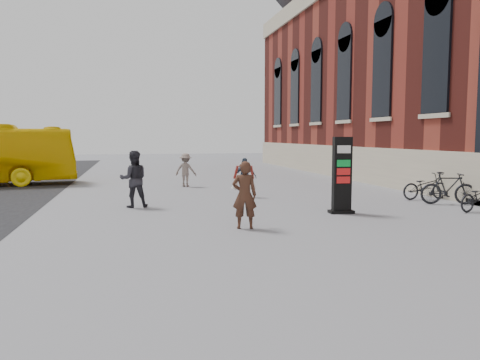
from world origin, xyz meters
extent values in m
plane|color=#9E9EA3|center=(0.00, 0.00, 0.00)|extent=(100.00, 100.00, 0.00)
cube|color=beige|center=(9.44, 6.00, 0.90)|extent=(0.18, 44.00, 1.80)
cube|color=black|center=(4.18, 0.99, 1.17)|extent=(0.58, 0.28, 2.34)
cube|color=black|center=(4.18, 0.99, 0.05)|extent=(0.78, 0.43, 0.09)
cube|color=white|center=(4.18, 0.99, 1.97)|extent=(0.44, 0.29, 0.23)
cube|color=#077528|center=(4.18, 0.99, 1.55)|extent=(0.44, 0.29, 0.21)
cube|color=#A81313|center=(4.18, 0.99, 1.29)|extent=(0.44, 0.29, 0.21)
cube|color=#A81313|center=(4.18, 0.99, 1.04)|extent=(0.44, 0.29, 0.21)
imported|color=#44281C|center=(0.72, -0.67, 0.87)|extent=(0.70, 0.53, 1.74)
cylinder|color=white|center=(0.72, -0.67, 1.66)|extent=(0.24, 0.24, 0.06)
cone|color=white|center=(0.97, -0.46, 1.18)|extent=(0.27, 0.25, 0.42)
cylinder|color=maroon|center=(0.97, -0.46, 1.44)|extent=(0.15, 0.13, 0.36)
cone|color=white|center=(0.56, -0.38, 1.18)|extent=(0.25, 0.27, 0.42)
cylinder|color=maroon|center=(0.56, -0.38, 1.44)|extent=(0.13, 0.16, 0.36)
imported|color=#28272D|center=(-2.02, 3.65, 0.94)|extent=(0.96, 0.76, 1.89)
imported|color=slate|center=(0.39, 9.65, 0.78)|extent=(1.16, 0.96, 1.56)
imported|color=#334152|center=(2.21, 5.41, 0.76)|extent=(0.96, 0.61, 1.52)
imported|color=black|center=(8.60, 0.35, 0.46)|extent=(1.83, 1.00, 0.91)
imported|color=black|center=(8.60, 1.86, 0.57)|extent=(1.96, 1.05, 1.13)
imported|color=black|center=(8.60, 3.15, 0.49)|extent=(1.88, 0.69, 0.98)
camera|label=1|loc=(-2.08, -12.16, 2.37)|focal=35.00mm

